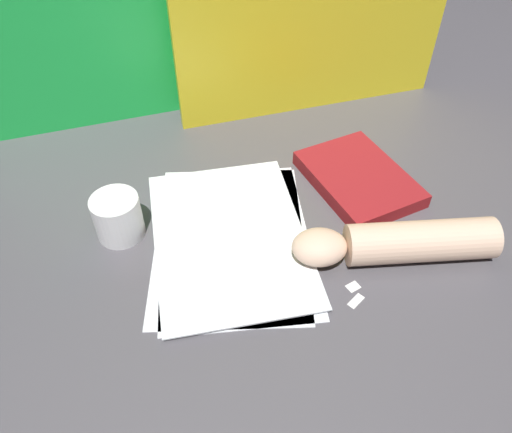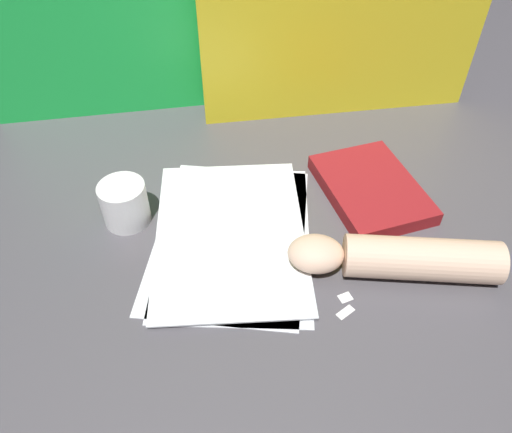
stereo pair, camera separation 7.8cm
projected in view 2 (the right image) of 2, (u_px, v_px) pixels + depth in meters
name	position (u px, v px, depth m)	size (l,w,h in m)	color
ground_plane	(247.00, 260.00, 0.80)	(6.00, 6.00, 0.00)	#4C494F
backdrop_panel_left	(143.00, 12.00, 0.96)	(0.66, 0.16, 0.43)	green
paper_stack	(232.00, 235.00, 0.83)	(0.28, 0.37, 0.01)	white
book_closed	(371.00, 189.00, 0.90)	(0.22, 0.26, 0.03)	maroon
scissors	(280.00, 251.00, 0.81)	(0.10, 0.17, 0.01)	silver
hand_forearm	(397.00, 258.00, 0.76)	(0.32, 0.08, 0.07)	beige
paper_scrap_near	(271.00, 271.00, 0.78)	(0.01, 0.02, 0.00)	white
paper_scrap_mid	(258.00, 312.00, 0.73)	(0.02, 0.02, 0.00)	white
paper_scrap_far	(345.00, 297.00, 0.75)	(0.02, 0.02, 0.00)	white
paper_scrap_side	(345.00, 312.00, 0.73)	(0.03, 0.03, 0.00)	white
mug	(125.00, 203.00, 0.84)	(0.08, 0.08, 0.08)	white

